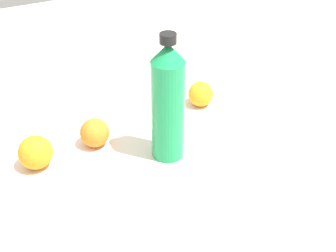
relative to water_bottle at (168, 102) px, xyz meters
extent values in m
plane|color=silver|center=(0.03, 0.01, -0.15)|extent=(2.40, 2.40, 0.00)
cylinder|color=#198C4C|center=(0.00, 0.00, -0.02)|extent=(0.08, 0.08, 0.24)
cone|color=#198C4C|center=(0.00, 0.00, 0.12)|extent=(0.08, 0.08, 0.04)
cylinder|color=black|center=(0.00, 0.00, 0.15)|extent=(0.04, 0.04, 0.02)
sphere|color=orange|center=(0.29, -0.09, -0.11)|extent=(0.08, 0.08, 0.08)
sphere|color=orange|center=(0.14, -0.11, -0.11)|extent=(0.07, 0.07, 0.07)
sphere|color=orange|center=(-0.18, -0.16, -0.11)|extent=(0.07, 0.07, 0.07)
camera|label=1|loc=(0.41, 0.82, 0.55)|focal=51.28mm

